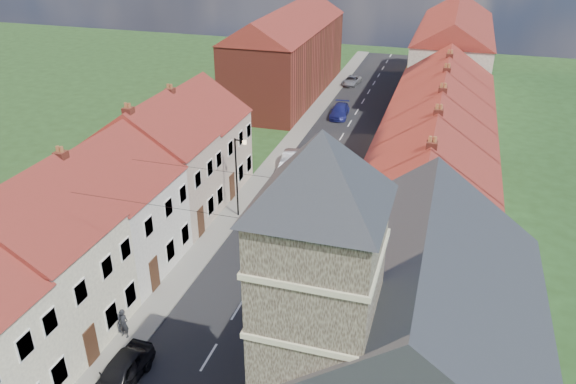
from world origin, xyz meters
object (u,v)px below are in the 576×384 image
Objects in this scene: church at (400,339)px; car_near at (121,373)px; lamppost at (238,173)px; car_distant at (352,81)px; pedestrian_right_b at (345,211)px; car_mid at (291,160)px; pedestrian_left at (123,324)px; car_far at (340,111)px.

church reaches higher than car_near.
church is 2.53× the size of lamppost.
car_distant is 2.61× the size of pedestrian_right_b.
car_near is 2.74× the size of pedestrian_right_b.
lamppost reaches higher than car_mid.
car_near is at bearing -179.48° from church.
pedestrian_left is at bearing -99.94° from car_mid.
pedestrian_right_b is (6.92, 18.31, 0.17)m from car_near.
pedestrian_right_b reaches higher than car_distant.
pedestrian_right_b is (6.39, -7.91, 0.17)m from car_mid.
car_near is at bearing -96.50° from car_far.
car_near is at bearing -87.91° from lamppost.
pedestrian_left is at bearing 74.94° from pedestrian_right_b.
car_mid is 14.48m from car_far.
church is 10.18× the size of pedestrian_right_b.
pedestrian_right_b is at bearing 64.47° from pedestrian_left.
car_distant is at bearing 88.19° from lamppost.
car_far is at bearing 105.00° from church.
car_far is 22.95m from pedestrian_right_b.
car_near is 0.93× the size of car_far.
car_far is at bearing 80.55° from car_mid.
pedestrian_left reaches higher than car_mid.
pedestrian_left is 17.63m from pedestrian_right_b.
car_mid is (-12.03, 26.10, -5.18)m from church.
pedestrian_left reaches higher than car_near.
lamppost is at bearing 89.32° from pedestrian_left.
church is 3.61× the size of car_mid.
church reaches higher than lamppost.
pedestrian_left is at bearing -85.48° from car_distant.
lamppost is 3.59× the size of pedestrian_left.
car_near is 26.22m from car_mid.
car_mid is 2.52× the size of pedestrian_left.
lamppost is 1.47× the size of car_near.
lamppost is at bearing -99.64° from car_far.
lamppost is 36.59m from car_distant.
car_far is 2.63× the size of pedestrian_left.
pedestrian_left reaches higher than car_far.
car_distant is at bearing -65.90° from pedestrian_right_b.
car_near is at bearing -95.94° from car_mid.
car_far is 12.64m from car_distant.
car_mid is at bearing 83.12° from lamppost.
lamppost reaches higher than car_far.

